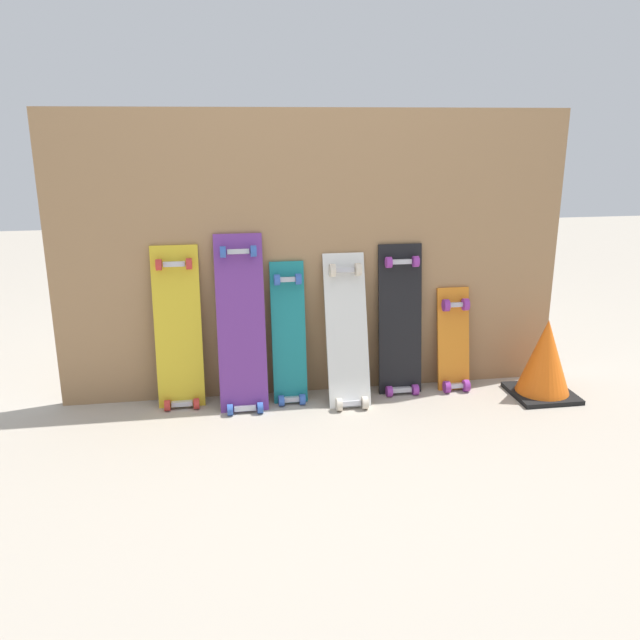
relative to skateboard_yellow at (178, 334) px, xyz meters
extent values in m
plane|color=#A89E8E|center=(0.71, 0.01, -0.37)|extent=(12.00, 12.00, 0.00)
cube|color=#99724C|center=(0.71, 0.08, 0.36)|extent=(2.62, 0.04, 1.46)
cube|color=gold|center=(0.00, 0.01, 0.00)|extent=(0.23, 0.12, 0.88)
cube|color=#B7B7BF|center=(0.00, -0.06, -0.35)|extent=(0.10, 0.04, 0.03)
cube|color=#B7B7BF|center=(0.00, 0.02, 0.35)|extent=(0.10, 0.04, 0.03)
cylinder|color=red|center=(-0.07, -0.08, -0.35)|extent=(0.03, 0.05, 0.05)
cylinder|color=red|center=(0.07, -0.08, -0.35)|extent=(0.03, 0.05, 0.05)
cylinder|color=red|center=(-0.07, 0.00, 0.36)|extent=(0.03, 0.05, 0.05)
cylinder|color=red|center=(0.07, 0.00, 0.36)|extent=(0.03, 0.05, 0.05)
cube|color=#6B338C|center=(0.31, -0.05, 0.02)|extent=(0.24, 0.23, 0.93)
cube|color=#B7B7BF|center=(0.31, -0.17, -0.35)|extent=(0.11, 0.04, 0.03)
cube|color=#B7B7BF|center=(0.31, 0.01, 0.41)|extent=(0.11, 0.04, 0.03)
cylinder|color=#3359B2|center=(0.24, -0.18, -0.35)|extent=(0.03, 0.06, 0.06)
cylinder|color=#3359B2|center=(0.39, -0.18, -0.35)|extent=(0.03, 0.06, 0.06)
cylinder|color=#3359B2|center=(0.24, 0.00, 0.41)|extent=(0.03, 0.06, 0.06)
cylinder|color=#3359B2|center=(0.39, 0.00, 0.41)|extent=(0.03, 0.06, 0.06)
cube|color=#197A7F|center=(0.55, -0.01, -0.05)|extent=(0.17, 0.16, 0.79)
cube|color=#B7B7BF|center=(0.55, -0.10, -0.35)|extent=(0.08, 0.04, 0.03)
cube|color=#B7B7BF|center=(0.55, 0.02, 0.26)|extent=(0.08, 0.04, 0.03)
cylinder|color=#3359B2|center=(0.50, -0.11, -0.35)|extent=(0.03, 0.06, 0.06)
cylinder|color=#3359B2|center=(0.61, -0.11, -0.35)|extent=(0.03, 0.06, 0.06)
cylinder|color=#3359B2|center=(0.50, 0.00, 0.26)|extent=(0.03, 0.06, 0.06)
cylinder|color=#3359B2|center=(0.61, 0.00, 0.26)|extent=(0.03, 0.06, 0.06)
cube|color=silver|center=(0.84, -0.07, -0.03)|extent=(0.21, 0.28, 0.82)
cube|color=#B7B7BF|center=(0.84, -0.20, -0.35)|extent=(0.10, 0.04, 0.03)
cube|color=#B7B7BF|center=(0.84, 0.01, 0.30)|extent=(0.10, 0.04, 0.03)
cylinder|color=beige|center=(0.78, -0.22, -0.34)|extent=(0.03, 0.06, 0.06)
cylinder|color=beige|center=(0.91, -0.22, -0.34)|extent=(0.03, 0.06, 0.06)
cylinder|color=beige|center=(0.78, -0.01, 0.30)|extent=(0.03, 0.06, 0.06)
cylinder|color=beige|center=(0.91, -0.01, 0.30)|extent=(0.03, 0.06, 0.06)
cube|color=black|center=(1.14, 0.00, -0.01)|extent=(0.23, 0.13, 0.85)
cube|color=#B7B7BF|center=(1.14, -0.07, -0.35)|extent=(0.10, 0.04, 0.03)
cube|color=#B7B7BF|center=(1.14, 0.02, 0.33)|extent=(0.10, 0.04, 0.03)
cylinder|color=purple|center=(1.07, -0.08, -0.35)|extent=(0.03, 0.06, 0.06)
cylinder|color=purple|center=(1.22, -0.08, -0.35)|extent=(0.03, 0.06, 0.06)
cylinder|color=purple|center=(1.07, 0.00, 0.33)|extent=(0.03, 0.06, 0.06)
cylinder|color=purple|center=(1.22, 0.00, 0.33)|extent=(0.03, 0.06, 0.06)
cube|color=orange|center=(1.44, 0.00, -0.13)|extent=(0.17, 0.13, 0.61)
cube|color=#B7B7BF|center=(1.44, -0.07, -0.34)|extent=(0.08, 0.04, 0.03)
cube|color=#B7B7BF|center=(1.44, 0.02, 0.09)|extent=(0.08, 0.04, 0.03)
cylinder|color=purple|center=(1.39, -0.08, -0.34)|extent=(0.03, 0.06, 0.06)
cylinder|color=purple|center=(1.50, -0.08, -0.34)|extent=(0.03, 0.06, 0.06)
cylinder|color=purple|center=(1.39, 0.00, 0.09)|extent=(0.03, 0.06, 0.06)
cylinder|color=purple|center=(1.50, 0.00, 0.09)|extent=(0.03, 0.06, 0.06)
cube|color=black|center=(1.87, -0.20, -0.36)|extent=(0.32, 0.32, 0.02)
cone|color=orange|center=(1.87, -0.20, -0.15)|extent=(0.28, 0.28, 0.39)
camera|label=1|loc=(0.19, -3.22, 1.02)|focal=37.26mm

